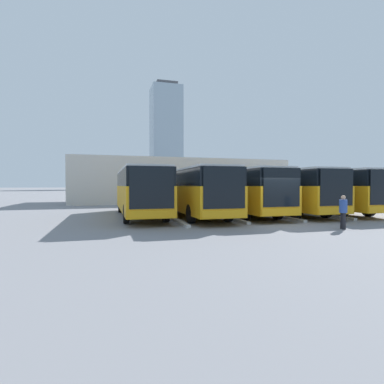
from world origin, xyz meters
name	(u,v)px	position (x,y,z in m)	size (l,w,h in m)	color
ground_plane	(282,225)	(0.00, 0.00, 0.00)	(600.00, 600.00, 0.00)	gray
bus_0	(319,190)	(-6.87, -5.52, 1.77)	(2.52, 11.44, 3.16)	orange
curb_divider_0	(315,214)	(-5.15, -3.83, 0.07)	(0.24, 7.15, 0.15)	#B2B2AD
bus_1	(280,190)	(-3.43, -5.56, 1.77)	(2.52, 11.44, 3.16)	orange
curb_divider_1	(272,215)	(-1.72, -3.87, 0.07)	(0.24, 7.15, 0.15)	#B2B2AD
bus_2	(237,190)	(0.00, -5.69, 1.77)	(2.52, 11.44, 3.16)	orange
curb_divider_2	(224,217)	(1.72, -4.00, 0.07)	(0.24, 7.15, 0.15)	#B2B2AD
bus_3	(192,190)	(3.43, -5.34, 1.77)	(2.52, 11.44, 3.16)	orange
curb_divider_3	(173,219)	(5.15, -3.65, 0.07)	(0.24, 7.15, 0.15)	#B2B2AD
bus_4	(140,190)	(6.87, -6.22, 1.77)	(2.52, 11.44, 3.16)	orange
pedestrian	(343,211)	(-1.87, 2.30, 0.87)	(0.47, 0.47, 1.63)	black
station_building	(179,181)	(0.00, -23.32, 2.68)	(25.92, 12.10, 5.28)	beige
office_tower	(166,137)	(-26.40, -165.99, 31.32)	(17.69, 17.69, 63.84)	#93A8B7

